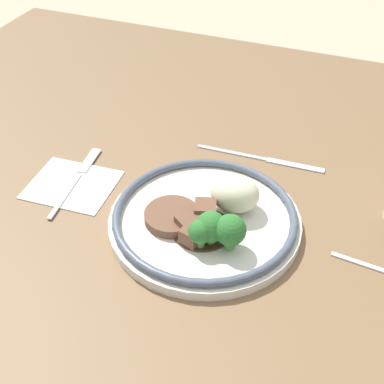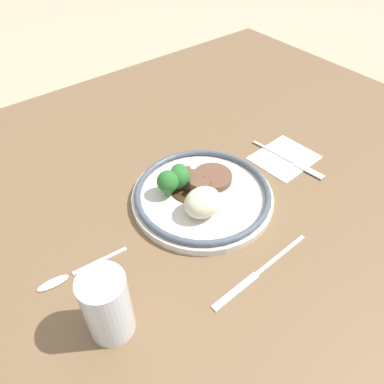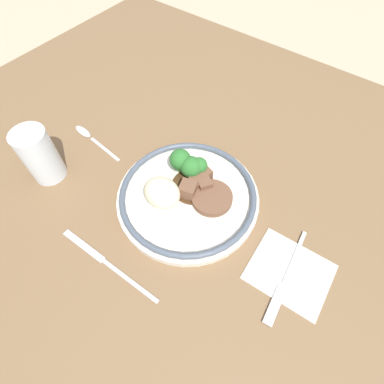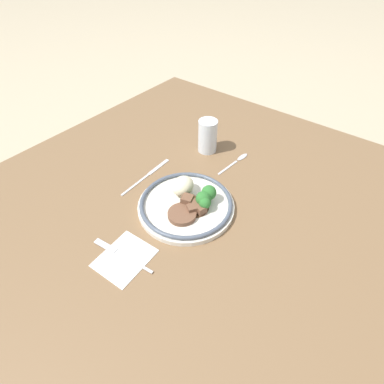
{
  "view_description": "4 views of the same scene",
  "coord_description": "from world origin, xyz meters",
  "px_view_note": "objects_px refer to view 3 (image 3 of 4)",
  "views": [
    {
      "loc": [
        0.2,
        -0.55,
        0.57
      ],
      "look_at": [
        -0.01,
        0.01,
        0.07
      ],
      "focal_mm": 50.0,
      "sensor_mm": 36.0,
      "label": 1
    },
    {
      "loc": [
        0.36,
        0.38,
        0.56
      ],
      "look_at": [
        0.04,
        -0.03,
        0.06
      ],
      "focal_mm": 35.0,
      "sensor_mm": 36.0,
      "label": 2
    },
    {
      "loc": [
        -0.18,
        0.23,
        0.54
      ],
      "look_at": [
        0.01,
        -0.02,
        0.07
      ],
      "focal_mm": 28.0,
      "sensor_mm": 36.0,
      "label": 3
    },
    {
      "loc": [
        -0.45,
        -0.4,
        0.66
      ],
      "look_at": [
        0.04,
        -0.02,
        0.08
      ],
      "focal_mm": 28.0,
      "sensor_mm": 36.0,
      "label": 4
    }
  ],
  "objects_px": {
    "knife": "(106,263)",
    "juice_glass": "(41,157)",
    "fork": "(284,284)",
    "plate": "(187,193)",
    "spoon": "(88,136)"
  },
  "relations": [
    {
      "from": "knife",
      "to": "juice_glass",
      "type": "bearing_deg",
      "value": -18.05
    },
    {
      "from": "fork",
      "to": "knife",
      "type": "xyz_separation_m",
      "value": [
        0.27,
        0.15,
        -0.0
      ]
    },
    {
      "from": "plate",
      "to": "knife",
      "type": "xyz_separation_m",
      "value": [
        0.03,
        0.19,
        -0.02
      ]
    },
    {
      "from": "juice_glass",
      "to": "knife",
      "type": "bearing_deg",
      "value": 163.81
    },
    {
      "from": "juice_glass",
      "to": "spoon",
      "type": "xyz_separation_m",
      "value": [
        0.02,
        -0.12,
        -0.05
      ]
    },
    {
      "from": "plate",
      "to": "juice_glass",
      "type": "distance_m",
      "value": 0.3
    },
    {
      "from": "juice_glass",
      "to": "fork",
      "type": "xyz_separation_m",
      "value": [
        -0.5,
        -0.08,
        -0.05
      ]
    },
    {
      "from": "plate",
      "to": "spoon",
      "type": "xyz_separation_m",
      "value": [
        0.29,
        0.0,
        -0.02
      ]
    },
    {
      "from": "plate",
      "to": "fork",
      "type": "distance_m",
      "value": 0.24
    },
    {
      "from": "plate",
      "to": "juice_glass",
      "type": "xyz_separation_m",
      "value": [
        0.27,
        0.12,
        0.03
      ]
    },
    {
      "from": "fork",
      "to": "knife",
      "type": "relative_size",
      "value": 0.82
    },
    {
      "from": "fork",
      "to": "spoon",
      "type": "xyz_separation_m",
      "value": [
        0.52,
        -0.04,
        -0.0
      ]
    },
    {
      "from": "knife",
      "to": "plate",
      "type": "bearing_deg",
      "value": -101.0
    },
    {
      "from": "fork",
      "to": "spoon",
      "type": "height_order",
      "value": "same"
    },
    {
      "from": "knife",
      "to": "spoon",
      "type": "distance_m",
      "value": 0.32
    }
  ]
}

